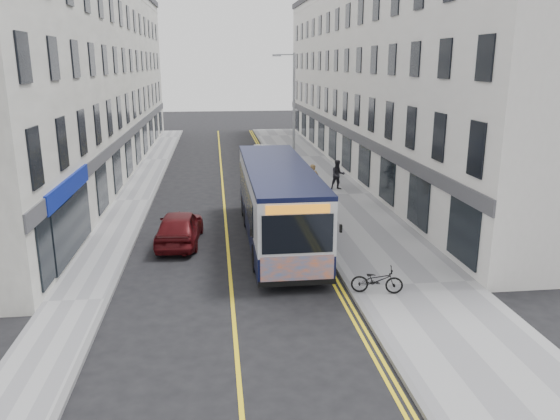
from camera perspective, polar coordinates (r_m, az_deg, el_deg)
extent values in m
plane|color=black|center=(19.46, -5.18, -7.45)|extent=(140.00, 140.00, 0.00)
cube|color=#97979A|center=(31.58, 5.52, 1.54)|extent=(4.50, 64.00, 0.12)
cube|color=#97979A|center=(31.21, -15.11, 0.91)|extent=(2.00, 64.00, 0.12)
cube|color=slate|center=(31.18, 1.47, 1.44)|extent=(0.18, 64.00, 0.13)
cube|color=slate|center=(31.08, -13.29, 0.98)|extent=(0.18, 64.00, 0.13)
cube|color=yellow|center=(30.88, -5.90, 1.11)|extent=(0.12, 64.00, 0.01)
cube|color=yellow|center=(31.13, 0.65, 1.31)|extent=(0.10, 64.00, 0.01)
cube|color=yellow|center=(31.16, 1.01, 1.32)|extent=(0.10, 64.00, 0.01)
cube|color=white|center=(40.76, 10.43, 13.58)|extent=(6.00, 46.00, 13.00)
cube|color=silver|center=(39.92, -19.80, 12.92)|extent=(6.00, 46.00, 13.00)
cylinder|color=#92959A|center=(32.49, 1.45, 9.05)|extent=(0.14, 0.14, 8.00)
cylinder|color=#92959A|center=(32.24, 0.58, 15.95)|extent=(1.00, 0.08, 0.08)
cube|color=#92959A|center=(32.18, -0.34, 15.86)|extent=(0.50, 0.18, 0.12)
cube|color=black|center=(23.36, -0.27, -1.33)|extent=(2.59, 11.39, 0.93)
cube|color=silver|center=(23.00, -0.28, 2.01)|extent=(2.59, 11.39, 1.86)
cube|color=black|center=(22.79, -0.28, 4.50)|extent=(2.61, 11.39, 0.17)
cube|color=black|center=(23.54, -3.63, 1.77)|extent=(0.04, 8.91, 1.19)
cube|color=black|center=(23.83, 2.70, 1.95)|extent=(0.04, 8.91, 1.19)
cube|color=black|center=(17.56, 1.86, -2.54)|extent=(2.33, 0.04, 1.29)
cube|color=orange|center=(17.98, 1.83, -6.31)|extent=(2.43, 0.04, 0.98)
cube|color=orange|center=(17.32, 1.89, 0.07)|extent=(2.07, 0.04, 0.29)
cylinder|color=black|center=(20.12, -2.48, -5.04)|extent=(0.29, 1.04, 1.04)
cylinder|color=black|center=(20.42, 4.11, -4.76)|extent=(0.29, 1.04, 1.04)
cylinder|color=black|center=(25.53, -3.47, -0.64)|extent=(0.29, 1.04, 1.04)
cylinder|color=black|center=(25.77, 1.73, -0.47)|extent=(0.29, 1.04, 1.04)
cylinder|color=black|center=(27.33, -3.71, 0.42)|extent=(0.29, 1.04, 1.04)
cylinder|color=black|center=(27.55, 1.16, 0.56)|extent=(0.29, 1.04, 1.04)
imported|color=black|center=(18.30, 10.10, -7.22)|extent=(1.79, 0.95, 0.89)
imported|color=olive|center=(30.84, 3.50, 3.10)|extent=(0.78, 0.66, 1.82)
imported|color=black|center=(32.64, 6.06, 3.67)|extent=(0.91, 0.74, 1.77)
imported|color=silver|center=(42.51, -1.90, 5.90)|extent=(1.80, 3.92, 1.25)
imported|color=#4E0D10|center=(23.43, -10.47, -1.77)|extent=(2.04, 4.44, 1.47)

